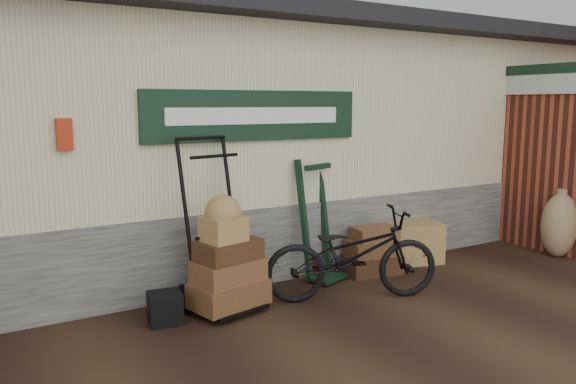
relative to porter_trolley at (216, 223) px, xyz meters
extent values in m
plane|color=black|center=(0.98, -0.58, -0.90)|extent=(80.00, 80.00, 0.00)
cube|color=#4C4C47|center=(0.98, 2.17, -0.45)|extent=(14.00, 3.54, 0.90)
cube|color=#C2C18E|center=(0.98, 2.17, 1.05)|extent=(14.00, 3.50, 2.10)
cube|color=black|center=(0.98, 2.02, 2.20)|extent=(14.40, 4.10, 0.20)
cube|color=black|center=(0.68, 0.39, 1.05)|extent=(2.60, 0.06, 0.55)
cube|color=white|center=(0.68, 0.36, 1.05)|extent=(2.10, 0.01, 0.18)
cube|color=#AC260C|center=(-1.32, 0.39, 0.90)|extent=(0.14, 0.10, 0.30)
cube|color=maroon|center=(5.68, 0.62, 0.40)|extent=(1.60, 4.50, 2.60)
cube|color=#194C2D|center=(4.86, -0.38, 1.45)|extent=(0.04, 2.40, 0.28)
cube|color=black|center=(4.86, -0.38, 1.65)|extent=(0.05, 2.50, 0.14)
cube|color=olive|center=(2.86, 0.26, -0.63)|extent=(0.93, 0.74, 0.53)
cube|color=black|center=(-0.60, -0.14, -0.74)|extent=(0.34, 0.30, 0.31)
imported|color=black|center=(1.34, -0.51, -0.35)|extent=(1.30, 1.98, 1.09)
ellipsoid|color=olive|center=(4.81, -0.61, -0.46)|extent=(0.61, 0.53, 0.88)
camera|label=1|loc=(-2.23, -5.12, 1.19)|focal=35.00mm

